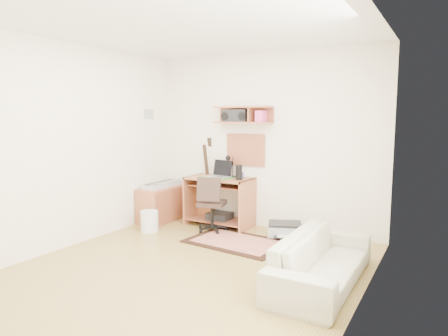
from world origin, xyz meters
The scene contains 22 objects.
floor centered at (0.00, 0.00, -0.01)m, with size 3.60×4.00×0.01m, color #A38644.
ceiling centered at (0.00, 0.00, 2.60)m, with size 3.60×4.00×0.01m, color white.
back_wall centered at (0.00, 2.00, 1.30)m, with size 3.60×0.01×2.60m, color white.
left_wall centered at (-1.80, 0.00, 1.30)m, with size 0.01×4.00×2.60m, color white.
right_wall centered at (1.80, 0.00, 1.30)m, with size 0.01×4.00×2.60m, color white.
wall_shelf centered at (-0.30, 1.88, 1.70)m, with size 0.90×0.25×0.26m, color #B1653E.
cork_board centered at (-0.30, 1.98, 1.17)m, with size 0.64×0.03×0.49m, color tan.
wall_photo centered at (-1.79, 1.50, 1.72)m, with size 0.02×0.20×0.15m, color #4C8CBF.
desk centered at (-0.62, 1.73, 0.38)m, with size 1.00×0.55×0.75m, color #B1653E, non-canonical shape.
laptop centered at (-0.64, 1.71, 0.88)m, with size 0.35×0.35×0.27m, color silver, non-canonical shape.
speaker centered at (-0.25, 1.68, 0.86)m, with size 0.10×0.10×0.22m, color black.
desk_lamp centered at (-0.46, 1.87, 0.92)m, with size 0.11×0.11×0.33m, color black, non-canonical shape.
pencil_cup centered at (-0.29, 1.83, 0.80)m, with size 0.06×0.06×0.09m, color #303890.
boombox centered at (-0.41, 1.87, 1.68)m, with size 0.39×0.18×0.20m, color black.
rug centered at (0.02, 1.10, 0.01)m, with size 1.29×0.86×0.02m, color #D4AD8E.
task_chair centered at (-0.55, 1.40, 0.42)m, with size 0.42×0.42×0.83m, color #33241E, non-canonical shape.
cabinet centered at (-1.58, 1.55, 0.28)m, with size 0.40×0.90×0.55m, color #B1653E.
music_keyboard centered at (-1.58, 1.55, 0.58)m, with size 0.24×0.77×0.07m, color #B2B5BA.
guitar centered at (-0.96, 1.86, 0.67)m, with size 0.36×0.22×1.35m, color #AC6235, non-canonical shape.
waste_basket centered at (-1.34, 0.92, 0.15)m, with size 0.26×0.26×0.31m, color white.
printer centered at (0.47, 1.70, 0.08)m, with size 0.47×0.37×0.18m, color #A5A8AA.
sofa centered at (1.38, 0.35, 0.33)m, with size 1.69×0.49×0.66m, color #B9B393.
Camera 1 is at (2.43, -3.46, 1.66)m, focal length 31.91 mm.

